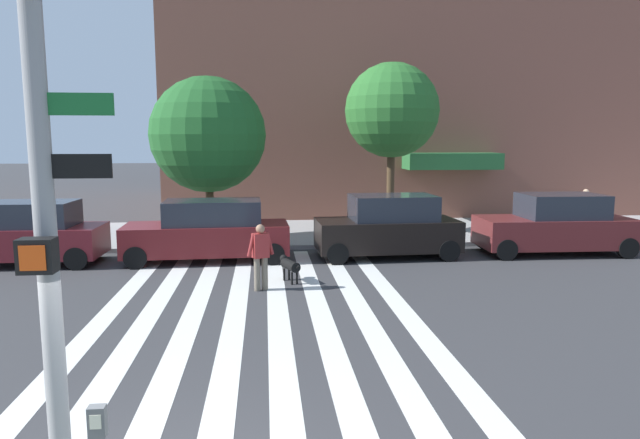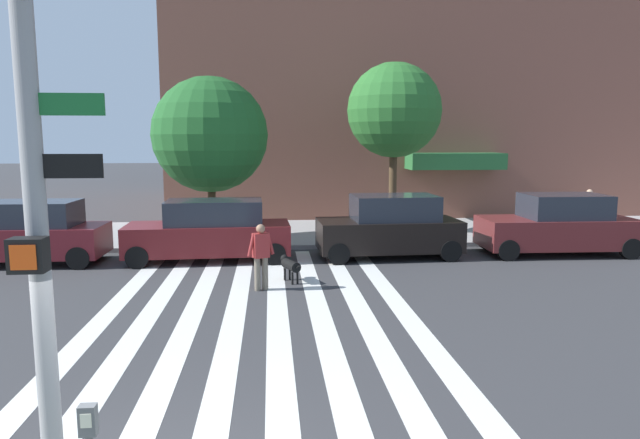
% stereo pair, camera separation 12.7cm
% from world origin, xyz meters
% --- Properties ---
extents(ground_plane, '(160.00, 160.00, 0.00)m').
position_xyz_m(ground_plane, '(0.00, 6.60, 0.00)').
color(ground_plane, '#353538').
extents(sidewalk_far, '(80.00, 6.00, 0.15)m').
position_xyz_m(sidewalk_far, '(0.00, 16.19, 0.07)').
color(sidewalk_far, '#9B9898').
rests_on(sidewalk_far, ground_plane).
extents(crosswalk_stripes, '(6.75, 12.59, 0.01)m').
position_xyz_m(crosswalk_stripes, '(0.90, 6.60, 0.00)').
color(crosswalk_stripes, silver).
rests_on(crosswalk_stripes, ground_plane).
extents(traffic_light_pole, '(0.74, 0.46, 5.80)m').
position_xyz_m(traffic_light_pole, '(-0.70, -0.58, 3.52)').
color(traffic_light_pole, gray).
rests_on(traffic_light_pole, sidewalk_near).
extents(parked_car_near_curb, '(4.88, 1.96, 1.88)m').
position_xyz_m(parked_car_near_curb, '(-6.12, 11.73, 0.93)').
color(parked_car_near_curb, maroon).
rests_on(parked_car_near_curb, ground_plane).
extents(parked_car_behind_first, '(4.96, 2.07, 1.86)m').
position_xyz_m(parked_car_behind_first, '(-0.60, 11.74, 0.91)').
color(parked_car_behind_first, maroon).
rests_on(parked_car_behind_first, ground_plane).
extents(parked_car_third_in_line, '(4.45, 2.11, 1.96)m').
position_xyz_m(parked_car_third_in_line, '(4.95, 11.74, 0.95)').
color(parked_car_third_in_line, black).
rests_on(parked_car_third_in_line, ground_plane).
extents(parked_car_fourth_in_line, '(4.89, 2.13, 1.94)m').
position_xyz_m(parked_car_fourth_in_line, '(10.46, 11.73, 0.93)').
color(parked_car_fourth_in_line, maroon).
rests_on(parked_car_fourth_in_line, ground_plane).
extents(street_tree_nearest, '(3.89, 3.89, 5.63)m').
position_xyz_m(street_tree_nearest, '(-0.77, 14.05, 3.83)').
color(street_tree_nearest, '#4C3823').
rests_on(street_tree_nearest, sidewalk_far).
extents(street_tree_middle, '(3.47, 3.47, 6.33)m').
position_xyz_m(street_tree_middle, '(5.80, 15.28, 4.72)').
color(street_tree_middle, '#4C3823').
rests_on(street_tree_middle, sidewalk_far).
extents(pedestrian_dog_walker, '(0.69, 0.37, 1.64)m').
position_xyz_m(pedestrian_dog_walker, '(0.99, 8.16, 0.93)').
color(pedestrian_dog_walker, '#6B6051').
rests_on(pedestrian_dog_walker, ground_plane).
extents(dog_on_leash, '(0.54, 1.06, 0.65)m').
position_xyz_m(dog_on_leash, '(1.72, 8.93, 0.44)').
color(dog_on_leash, black).
rests_on(dog_on_leash, ground_plane).
extents(pedestrian_bystander, '(0.34, 0.70, 1.64)m').
position_xyz_m(pedestrian_bystander, '(13.43, 15.07, 1.08)').
color(pedestrian_bystander, black).
rests_on(pedestrian_bystander, sidewalk_far).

